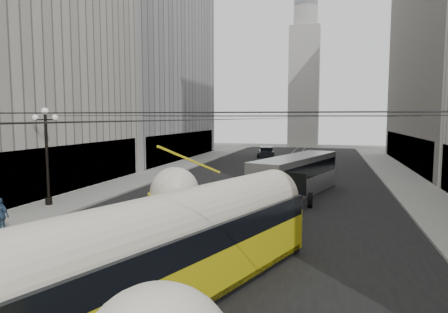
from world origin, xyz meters
The scene contains 14 objects.
road centered at (0.00, 32.50, 0.00)m, with size 20.00×85.00×0.02m, color black.
sidewalk_left centered at (-12.00, 36.00, 0.07)m, with size 4.00×72.00×0.15m, color gray.
sidewalk_right centered at (12.00, 36.00, 0.07)m, with size 4.00×72.00×0.15m, color gray.
rail_left centered at (-0.75, 32.50, 0.00)m, with size 0.12×85.00×0.04m, color gray.
rail_right centered at (0.75, 32.50, 0.00)m, with size 0.12×85.00×0.04m, color gray.
building_left_far centered at (-19.99, 48.00, 14.31)m, with size 12.60×28.60×28.60m.
distant_tower centered at (0.00, 80.00, 14.97)m, with size 6.00×6.00×31.36m.
lamppost_left_mid centered at (-12.60, 18.00, 3.74)m, with size 1.86×0.44×6.37m.
catenary centered at (0.12, 31.49, 5.88)m, with size 25.00×72.00×0.23m.
streetcar centered at (0.50, 7.26, 1.74)m, with size 7.44×15.36×3.57m.
city_bus centered at (2.89, 26.22, 1.63)m, with size 5.85×12.15×2.98m.
sedan_white_far centered at (4.46, 40.18, 0.57)m, with size 2.77×4.31×1.26m.
sedan_dark_far centered at (-3.87, 54.94, 0.69)m, with size 2.93×5.15×1.53m.
pedestrian_sidewalk_left centered at (-10.50, 11.86, 1.03)m, with size 1.03×0.58×1.75m, color #355474.
Camera 1 is at (5.23, -4.10, 5.89)m, focal length 32.00 mm.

